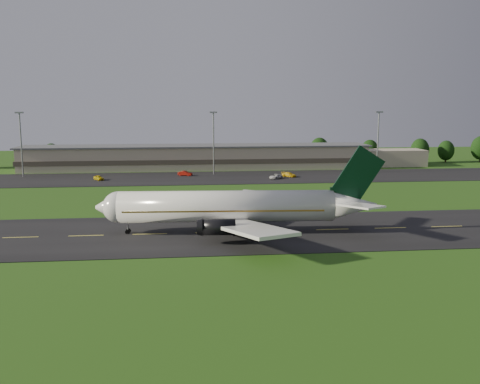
{
  "coord_description": "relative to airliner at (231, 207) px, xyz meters",
  "views": [
    {
      "loc": [
        -4.98,
        -92.85,
        22.77
      ],
      "look_at": [
        5.87,
        8.0,
        6.0
      ],
      "focal_mm": 40.0,
      "sensor_mm": 36.0,
      "label": 1
    }
  ],
  "objects": [
    {
      "name": "service_vehicle_a",
      "position": [
        -33.69,
        69.93,
        -3.84
      ],
      "size": [
        3.8,
        4.46,
        1.44
      ],
      "primitive_type": "imported",
      "rotation": [
        0.0,
        0.0,
        0.6
      ],
      "color": "gold",
      "rests_on": "apron"
    },
    {
      "name": "light_mast_west",
      "position": [
        -58.43,
        80.05,
        8.08
      ],
      "size": [
        2.4,
        1.2,
        20.35
      ],
      "color": "gray",
      "rests_on": "ground"
    },
    {
      "name": "taxiway",
      "position": [
        -3.43,
        0.05,
        -4.61
      ],
      "size": [
        220.0,
        30.0,
        0.1
      ],
      "primitive_type": "cube",
      "color": "black",
      "rests_on": "ground"
    },
    {
      "name": "apron",
      "position": [
        -3.43,
        72.05,
        -4.61
      ],
      "size": [
        260.0,
        30.0,
        0.1
      ],
      "primitive_type": "cube",
      "color": "black",
      "rests_on": "ground"
    },
    {
      "name": "light_mast_centre",
      "position": [
        1.57,
        80.05,
        8.08
      ],
      "size": [
        2.4,
        1.2,
        20.35
      ],
      "color": "gray",
      "rests_on": "ground"
    },
    {
      "name": "light_mast_east",
      "position": [
        56.57,
        80.05,
        8.08
      ],
      "size": [
        2.4,
        1.2,
        20.35
      ],
      "color": "gray",
      "rests_on": "ground"
    },
    {
      "name": "service_vehicle_b",
      "position": [
        -7.78,
        77.18,
        -3.81
      ],
      "size": [
        4.83,
        3.01,
        1.5
      ],
      "primitive_type": "imported",
      "rotation": [
        0.0,
        0.0,
        1.23
      ],
      "color": "#9A130A",
      "rests_on": "apron"
    },
    {
      "name": "airliner",
      "position": [
        0.0,
        0.0,
        0.0
      ],
      "size": [
        51.3,
        42.1,
        15.57
      ],
      "rotation": [
        0.0,
        0.0,
        -0.06
      ],
      "color": "white",
      "rests_on": "ground"
    },
    {
      "name": "service_vehicle_d",
      "position": [
        24.7,
        70.97,
        -3.84
      ],
      "size": [
        4.81,
        5.02,
        1.44
      ],
      "primitive_type": "imported",
      "rotation": [
        0.0,
        0.0,
        0.73
      ],
      "color": "#E1B20D",
      "rests_on": "apron"
    },
    {
      "name": "ground",
      "position": [
        -3.43,
        0.05,
        -4.66
      ],
      "size": [
        360.0,
        360.0,
        0.0
      ],
      "primitive_type": "plane",
      "color": "#244A12",
      "rests_on": "ground"
    },
    {
      "name": "service_vehicle_c",
      "position": [
        19.84,
        67.53,
        -3.87
      ],
      "size": [
        4.97,
        5.33,
        1.39
      ],
      "primitive_type": "imported",
      "rotation": [
        0.0,
        0.0,
        -0.69
      ],
      "color": "silver",
      "rests_on": "apron"
    },
    {
      "name": "terminal",
      "position": [
        2.97,
        96.24,
        -0.67
      ],
      "size": [
        145.0,
        16.0,
        8.4
      ],
      "color": "tan",
      "rests_on": "ground"
    },
    {
      "name": "tree_line",
      "position": [
        31.75,
        106.74,
        0.44
      ],
      "size": [
        195.24,
        8.89,
        10.21
      ],
      "color": "black",
      "rests_on": "ground"
    }
  ]
}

